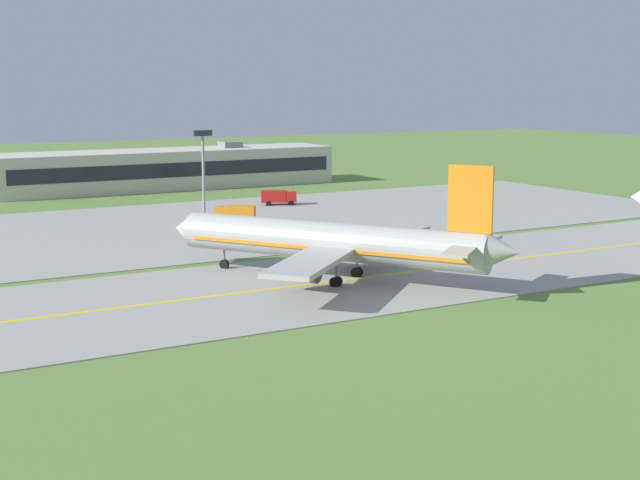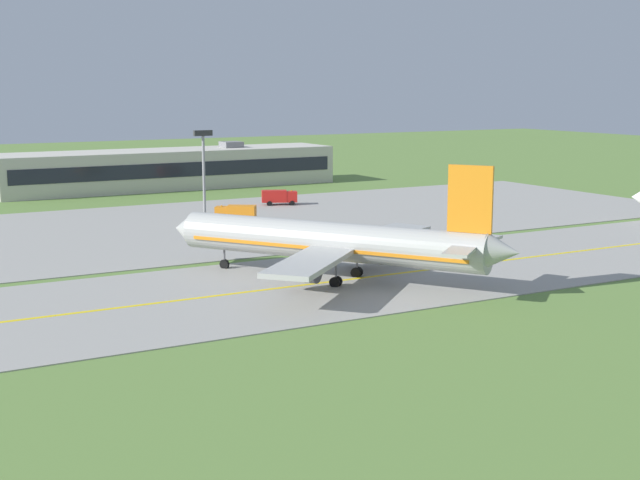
% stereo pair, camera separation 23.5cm
% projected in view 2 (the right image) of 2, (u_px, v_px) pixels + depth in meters
% --- Properties ---
extents(ground_plane, '(500.00, 500.00, 0.00)m').
position_uv_depth(ground_plane, '(346.00, 281.00, 92.51)').
color(ground_plane, olive).
extents(taxiway_strip, '(240.00, 28.00, 0.10)m').
position_uv_depth(taxiway_strip, '(346.00, 280.00, 92.50)').
color(taxiway_strip, '#9E9B93').
rests_on(taxiway_strip, ground).
extents(apron_pad, '(140.00, 52.00, 0.10)m').
position_uv_depth(apron_pad, '(260.00, 221.00, 133.42)').
color(apron_pad, '#9E9B93').
rests_on(apron_pad, ground).
extents(taxiway_centreline, '(220.00, 0.60, 0.01)m').
position_uv_depth(taxiway_centreline, '(346.00, 280.00, 92.49)').
color(taxiway_centreline, yellow).
rests_on(taxiway_centreline, taxiway_strip).
extents(airplane_lead, '(29.01, 34.68, 12.70)m').
position_uv_depth(airplane_lead, '(334.00, 242.00, 91.77)').
color(airplane_lead, '#ADADA8').
rests_on(airplane_lead, ground).
extents(service_truck_baggage, '(6.32, 4.23, 2.60)m').
position_uv_depth(service_truck_baggage, '(279.00, 197.00, 150.82)').
color(service_truck_baggage, red).
rests_on(service_truck_baggage, ground).
extents(service_truck_fuel, '(6.11, 5.08, 2.60)m').
position_uv_depth(service_truck_fuel, '(236.00, 213.00, 131.69)').
color(service_truck_fuel, orange).
rests_on(service_truck_fuel, ground).
extents(terminal_building, '(67.45, 14.05, 8.87)m').
position_uv_depth(terminal_building, '(170.00, 169.00, 176.56)').
color(terminal_building, beige).
rests_on(terminal_building, ground).
extents(apron_light_mast, '(2.40, 0.50, 14.70)m').
position_uv_depth(apron_light_mast, '(204.00, 173.00, 110.99)').
color(apron_light_mast, gray).
rests_on(apron_light_mast, ground).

